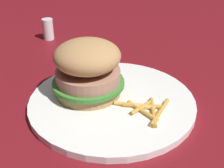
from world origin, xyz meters
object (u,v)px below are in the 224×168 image
at_px(fries_pile, 146,109).
at_px(salt_shaker, 48,29).
at_px(plate, 112,102).
at_px(sandwich, 88,68).

height_order(fries_pile, salt_shaker, salt_shaker).
xyz_separation_m(plate, fries_pile, (0.04, 0.05, 0.01)).
distance_m(plate, fries_pile, 0.07).
bearing_deg(plate, sandwich, -123.65).
bearing_deg(plate, salt_shaker, -159.94).
xyz_separation_m(sandwich, salt_shaker, (-0.31, -0.08, -0.03)).
height_order(sandwich, fries_pile, sandwich).
bearing_deg(fries_pile, sandwich, -128.13).
xyz_separation_m(sandwich, fries_pile, (0.07, 0.09, -0.05)).
bearing_deg(sandwich, salt_shaker, -164.86).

